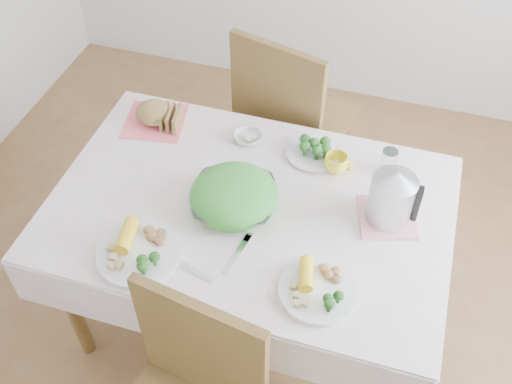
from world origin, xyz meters
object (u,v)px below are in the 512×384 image
(dining_table, at_px, (250,265))
(dinner_plate_left, at_px, (139,254))
(salad_bowl, at_px, (234,200))
(yellow_mug, at_px, (336,163))
(dinner_plate_right, at_px, (318,291))
(electric_kettle, at_px, (392,197))
(chair_far, at_px, (297,128))

(dining_table, distance_m, dinner_plate_left, 0.60)
(salad_bowl, relative_size, yellow_mug, 3.26)
(dining_table, relative_size, dinner_plate_right, 5.23)
(dinner_plate_left, bearing_deg, electric_kettle, 27.93)
(dining_table, xyz_separation_m, salad_bowl, (-0.05, -0.03, 0.43))
(salad_bowl, bearing_deg, electric_kettle, 11.42)
(dining_table, distance_m, chair_far, 0.82)
(salad_bowl, distance_m, yellow_mug, 0.45)
(dining_table, distance_m, electric_kettle, 0.72)
(chair_far, relative_size, salad_bowl, 3.44)
(electric_kettle, bearing_deg, salad_bowl, -162.31)
(dining_table, bearing_deg, dinner_plate_left, -131.03)
(yellow_mug, bearing_deg, chair_far, 117.69)
(dinner_plate_right, xyz_separation_m, electric_kettle, (0.17, 0.39, 0.11))
(dining_table, distance_m, salad_bowl, 0.43)
(yellow_mug, relative_size, electric_kettle, 0.42)
(dining_table, height_order, chair_far, chair_far)
(dinner_plate_right, distance_m, yellow_mug, 0.59)
(chair_far, height_order, dinner_plate_left, chair_far)
(dinner_plate_right, relative_size, electric_kettle, 1.17)
(chair_far, height_order, dinner_plate_right, chair_far)
(dinner_plate_right, distance_m, electric_kettle, 0.44)
(dinner_plate_left, xyz_separation_m, electric_kettle, (0.80, 0.42, 0.11))
(dinner_plate_left, distance_m, electric_kettle, 0.91)
(yellow_mug, bearing_deg, dining_table, -134.02)
(electric_kettle, bearing_deg, dining_table, -164.21)
(dinner_plate_right, bearing_deg, dinner_plate_left, -176.92)
(dinner_plate_left, xyz_separation_m, yellow_mug, (0.57, 0.62, 0.03))
(chair_far, height_order, electric_kettle, same)
(chair_far, bearing_deg, yellow_mug, 133.00)
(dining_table, xyz_separation_m, chair_far, (-0.01, 0.82, 0.09))
(chair_far, relative_size, dinner_plate_left, 3.56)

